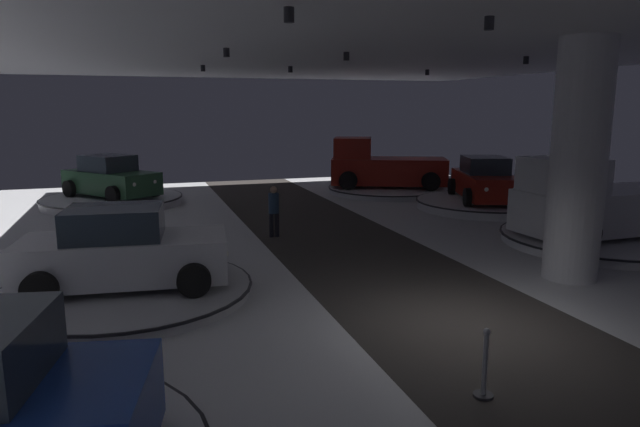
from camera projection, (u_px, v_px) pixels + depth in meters
name	position (u px, v px, depth m)	size (l,w,h in m)	color
ground	(466.00, 327.00, 10.36)	(24.00, 44.00, 0.06)	silver
ceiling_with_spotlights	(483.00, 10.00, 9.32)	(24.00, 44.00, 0.39)	silver
column_right	(578.00, 162.00, 12.77)	(1.23, 1.23, 5.50)	silver
display_platform_mid_right	(603.00, 239.00, 16.51)	(5.86, 5.86, 0.28)	silver
pickup_truck_mid_right	(598.00, 204.00, 16.21)	(5.34, 2.73, 2.30)	silver
display_platform_far_right	(484.00, 204.00, 22.29)	(5.33, 5.33, 0.35)	silver
display_car_far_right	(485.00, 181.00, 22.15)	(3.27, 4.56, 1.71)	maroon
display_platform_deep_left	(113.00, 200.00, 23.15)	(5.63, 5.63, 0.34)	silver
display_car_deep_left	(111.00, 178.00, 23.00)	(4.01, 4.42, 1.71)	#2D5638
display_platform_deep_right	(388.00, 189.00, 26.54)	(5.68, 5.68, 0.27)	silver
pickup_truck_deep_right	(382.00, 167.00, 26.37)	(5.70, 4.21, 2.30)	maroon
display_platform_mid_left	(127.00, 291.00, 11.92)	(5.29, 5.29, 0.24)	#B7B7BC
display_car_mid_left	(123.00, 251.00, 11.75)	(4.38, 2.60, 1.71)	silver
visitor_walking_near	(274.00, 208.00, 17.30)	(0.32, 0.32, 1.59)	black
stanchion_b	(484.00, 372.00, 7.75)	(0.28, 0.28, 1.01)	#333338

